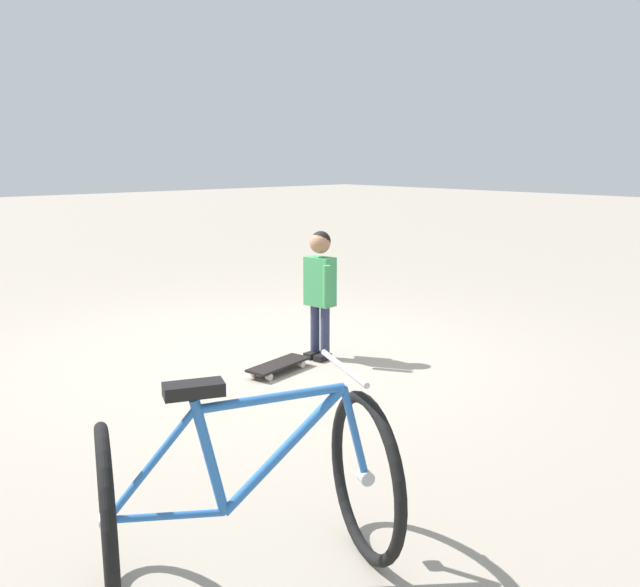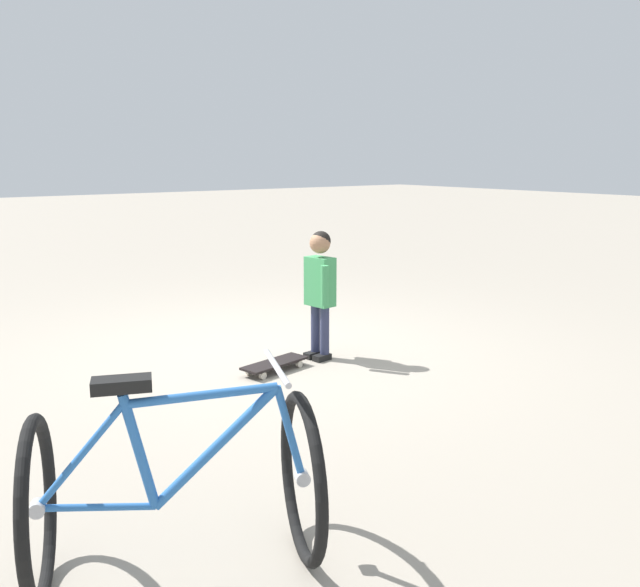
{
  "view_description": "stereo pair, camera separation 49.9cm",
  "coord_description": "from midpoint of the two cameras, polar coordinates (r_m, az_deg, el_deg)",
  "views": [
    {
      "loc": [
        -4.5,
        3.41,
        1.65
      ],
      "look_at": [
        -0.43,
        -0.24,
        0.55
      ],
      "focal_mm": 38.39,
      "sensor_mm": 36.0,
      "label": 1
    },
    {
      "loc": [
        -4.82,
        3.02,
        1.65
      ],
      "look_at": [
        -0.43,
        -0.24,
        0.55
      ],
      "focal_mm": 38.39,
      "sensor_mm": 36.0,
      "label": 2
    }
  ],
  "objects": [
    {
      "name": "ground_plane",
      "position": [
        5.9,
        -6.96,
        -4.96
      ],
      "size": [
        50.0,
        50.0,
        0.0
      ],
      "primitive_type": "plane",
      "color": "#9E9384"
    },
    {
      "name": "child_person",
      "position": [
        5.55,
        -2.58,
        1.05
      ],
      "size": [
        0.39,
        0.21,
        1.06
      ],
      "color": "#2D3351",
      "rests_on": "ground"
    },
    {
      "name": "bicycle_mid",
      "position": [
        2.8,
        -11.62,
        -15.93
      ],
      "size": [
        1.06,
        1.26,
        0.85
      ],
      "color": "black",
      "rests_on": "ground"
    },
    {
      "name": "skateboard",
      "position": [
        5.36,
        -6.16,
        -5.98
      ],
      "size": [
        0.3,
        0.6,
        0.07
      ],
      "color": "black",
      "rests_on": "ground"
    }
  ]
}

